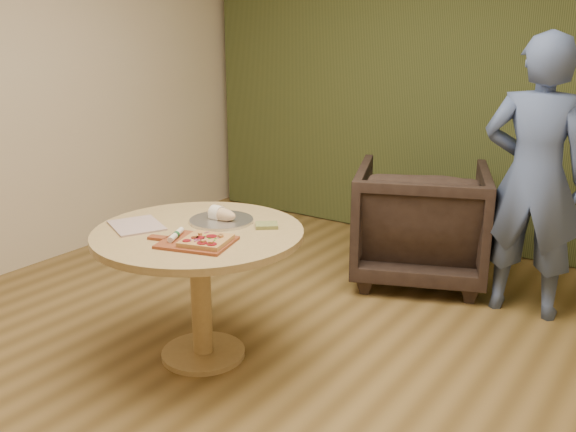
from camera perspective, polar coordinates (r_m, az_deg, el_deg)
The scene contains 12 objects.
room_shell at distance 2.87m, azimuth -4.82°, elevation 8.43°, with size 5.04×6.04×2.84m.
curtain at distance 5.42m, azimuth 15.31°, elevation 11.91°, with size 4.80×0.14×2.78m, color #313A1A.
pedestal_table at distance 3.51m, azimuth -7.90°, elevation -3.44°, with size 1.13×1.13×0.75m.
pizza_paddle at distance 3.25m, azimuth -8.27°, elevation -2.32°, with size 0.47×0.36×0.01m.
flatbread_pizza at distance 3.21m, azimuth -7.30°, elevation -2.16°, with size 0.27×0.27×0.04m.
cutlery_roll at distance 3.31m, azimuth -9.93°, elevation -1.65°, with size 0.10×0.19×0.03m.
newspaper at distance 3.58m, azimuth -13.32°, elevation -0.83°, with size 0.30×0.25×0.01m, color silver.
serving_tray at distance 3.59m, azimuth -5.93°, elevation -0.39°, with size 0.36×0.36×0.02m.
bread_roll at distance 3.58m, azimuth -6.06°, elevation 0.18°, with size 0.19×0.09×0.09m.
green_packet at distance 3.48m, azimuth -1.92°, elevation -0.84°, with size 0.12×0.10×0.02m, color brown.
armchair at distance 4.72m, azimuth 11.71°, elevation -0.07°, with size 0.91×0.85×0.94m, color black.
person_standing at distance 4.25m, azimuth 21.05°, elevation 3.13°, with size 0.65×0.43×1.78m, color #445785.
Camera 1 is at (1.79, -2.20, 1.82)m, focal length 40.00 mm.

